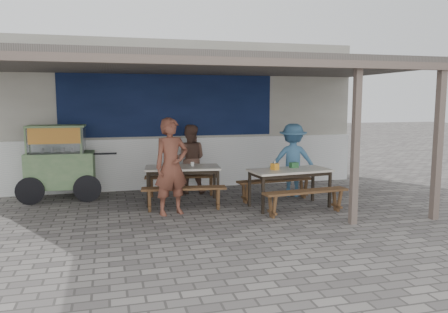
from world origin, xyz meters
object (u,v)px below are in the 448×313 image
table_right (290,173)px  patron_wall_side (190,159)px  patron_street_side (171,166)px  patron_right_table (293,160)px  condiment_bowl (166,165)px  bench_right_wall (275,184)px  donation_box (294,165)px  bench_right_street (306,196)px  vendor_cart (59,160)px  tissue_box (275,167)px  condiment_jar (192,164)px  table_left (183,170)px  bench_left_street (184,193)px  bench_left_wall (182,181)px

table_right → patron_wall_side: bearing=126.4°
patron_street_side → patron_right_table: 2.91m
patron_right_table → condiment_bowl: 2.77m
bench_right_wall → patron_street_side: size_ratio=0.95×
donation_box → bench_right_wall: bearing=118.4°
bench_right_street → vendor_cart: bearing=145.5°
tissue_box → patron_right_table: bearing=49.1°
vendor_cart → condiment_jar: 2.81m
vendor_cart → patron_wall_side: bearing=1.5°
table_left → donation_box: size_ratio=9.81×
bench_right_street → patron_wall_side: size_ratio=1.08×
table_left → bench_right_street: (2.03, -1.51, -0.33)m
tissue_box → condiment_bowl: tissue_box is taller
bench_left_street → bench_right_street: same height
bench_right_wall → patron_right_table: bearing=25.6°
donation_box → condiment_jar: bearing=158.0°
bench_right_wall → donation_box: bearing=-67.3°
table_left → patron_right_table: (2.43, 0.02, 0.12)m
bench_left_wall → patron_right_table: patron_right_table is taller
bench_left_wall → patron_right_table: 2.47m
condiment_jar → patron_wall_side: bearing=83.2°
patron_street_side → tissue_box: size_ratio=14.34×
tissue_box → condiment_jar: tissue_box is taller
condiment_jar → table_right: bearing=-28.7°
bench_left_wall → vendor_cart: (-2.53, 0.31, 0.51)m
patron_wall_side → tissue_box: bearing=142.5°
table_left → table_right: 2.16m
donation_box → bench_left_wall: bearing=146.4°
patron_wall_side → bench_left_street: bearing=90.9°
table_left → bench_left_wall: 0.73m
bench_left_street → patron_street_side: patron_street_side is taller
bench_left_wall → bench_right_wall: 2.05m
patron_street_side → condiment_jar: 1.07m
bench_left_wall → donation_box: 2.50m
bench_left_street → patron_wall_side: 1.67m
table_right → patron_street_side: 2.32m
bench_left_street → condiment_jar: size_ratio=20.50×
bench_right_street → tissue_box: size_ratio=13.57×
patron_right_table → tissue_box: size_ratio=12.82×
patron_wall_side → patron_right_table: bearing=172.4°
bench_left_street → patron_right_table: (2.52, 0.66, 0.45)m
table_left → condiment_bowl: condiment_bowl is taller
donation_box → bench_left_street: bearing=178.0°
table_left → donation_box: (2.13, -0.72, 0.13)m
condiment_bowl → bench_right_wall: bearing=-9.5°
table_left → vendor_cart: (-2.45, 0.95, 0.18)m
patron_wall_side → table_left: bearing=86.3°
vendor_cart → patron_right_table: patron_right_table is taller
bench_right_street → tissue_box: (-0.36, 0.65, 0.47)m
patron_wall_side → condiment_bowl: (-0.65, -0.84, 0.00)m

